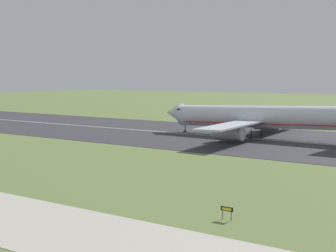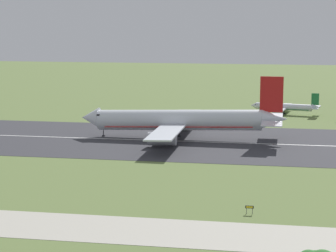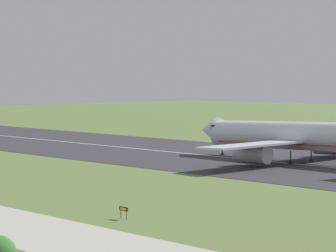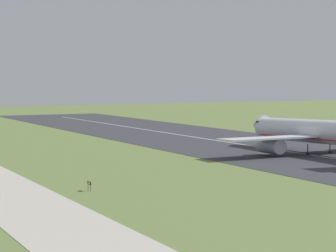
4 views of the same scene
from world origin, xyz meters
name	(u,v)px [view 2 (image 2 of 4)]	position (x,y,z in m)	size (l,w,h in m)	color
ground_plane	(295,195)	(0.00, 52.01, 0.00)	(726.04, 726.04, 0.00)	olive
runway_strip	(292,145)	(0.00, 104.01, 0.03)	(486.04, 54.22, 0.06)	#333338
runway_centreline	(292,145)	(0.00, 104.01, 0.07)	(437.43, 0.70, 0.01)	silver
taxiway_road	(298,240)	(0.00, 25.32, 0.03)	(364.53, 13.93, 0.05)	#B2AD9E
airplane_landing	(180,121)	(-31.55, 107.40, 5.36)	(59.83, 54.75, 18.48)	silver
airplane_parked_west	(285,107)	(-1.79, 161.19, 2.66)	(25.37, 24.06, 8.11)	silver
runway_sign	(249,208)	(-8.26, 37.82, 1.15)	(1.51, 0.13, 1.54)	#4C4C51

